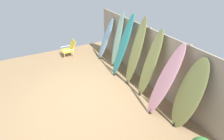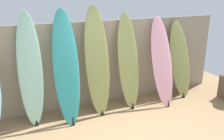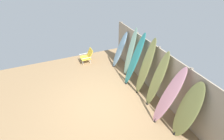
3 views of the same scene
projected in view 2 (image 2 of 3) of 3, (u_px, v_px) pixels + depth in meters
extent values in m
cube|color=gray|center=(94.00, 64.00, 5.30)|extent=(6.08, 0.04, 1.80)
cylinder|color=gray|center=(23.00, 72.00, 4.80)|extent=(0.10, 0.10, 1.80)
cylinder|color=gray|center=(94.00, 63.00, 5.34)|extent=(0.10, 0.10, 1.80)
cylinder|color=gray|center=(152.00, 56.00, 5.88)|extent=(0.10, 0.10, 1.80)
cylinder|color=gray|center=(200.00, 51.00, 6.41)|extent=(0.10, 0.10, 1.80)
ellipsoid|color=#9ED6BC|center=(30.00, 69.00, 4.50)|extent=(0.48, 0.52, 2.07)
cone|color=black|center=(37.00, 122.00, 4.63)|extent=(0.08, 0.08, 0.10)
ellipsoid|color=teal|center=(66.00, 67.00, 4.60)|extent=(0.54, 0.77, 2.10)
cone|color=black|center=(73.00, 120.00, 4.63)|extent=(0.08, 0.08, 0.18)
ellipsoid|color=olive|center=(97.00, 61.00, 4.90)|extent=(0.52, 0.60, 2.14)
cone|color=black|center=(102.00, 112.00, 5.00)|extent=(0.08, 0.08, 0.11)
ellipsoid|color=olive|center=(128.00, 61.00, 5.19)|extent=(0.49, 0.61, 1.97)
cone|color=black|center=(133.00, 105.00, 5.26)|extent=(0.08, 0.08, 0.14)
ellipsoid|color=pink|center=(162.00, 61.00, 5.38)|extent=(0.54, 0.82, 1.88)
cone|color=black|center=(168.00, 103.00, 5.37)|extent=(0.08, 0.08, 0.14)
ellipsoid|color=olive|center=(180.00, 59.00, 5.77)|extent=(0.59, 0.59, 1.74)
cone|color=black|center=(183.00, 94.00, 5.81)|extent=(0.08, 0.08, 0.12)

